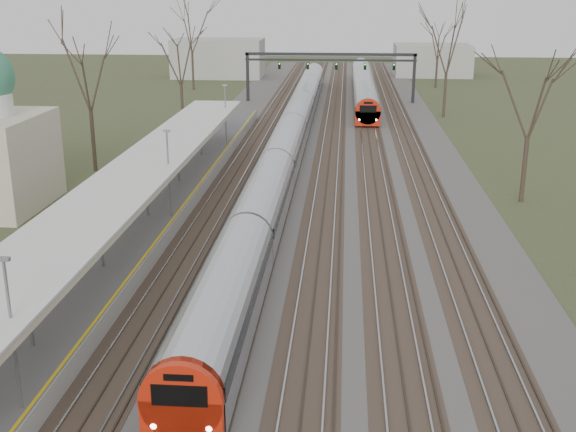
{
  "coord_description": "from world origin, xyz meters",
  "views": [
    {
      "loc": [
        2.2,
        -5.04,
        13.57
      ],
      "look_at": [
        -0.7,
        31.45,
        2.0
      ],
      "focal_mm": 45.0,
      "sensor_mm": 36.0,
      "label": 1
    }
  ],
  "objects": [
    {
      "name": "track_bed",
      "position": [
        0.26,
        55.0,
        0.06
      ],
      "size": [
        24.0,
        160.0,
        0.22
      ],
      "color": "#474442",
      "rests_on": "ground"
    },
    {
      "name": "canopy",
      "position": [
        -9.05,
        32.99,
        3.93
      ],
      "size": [
        4.1,
        50.0,
        3.11
      ],
      "color": "slate",
      "rests_on": "platform"
    },
    {
      "name": "platform",
      "position": [
        -9.05,
        37.5,
        0.5
      ],
      "size": [
        3.5,
        69.0,
        1.0
      ],
      "primitive_type": "cube",
      "color": "#9E9B93",
      "rests_on": "ground"
    },
    {
      "name": "signal_gantry",
      "position": [
        0.29,
        84.99,
        4.91
      ],
      "size": [
        21.0,
        0.59,
        6.08
      ],
      "color": "black",
      "rests_on": "ground"
    },
    {
      "name": "tree_west_far",
      "position": [
        -17.0,
        48.0,
        8.02
      ],
      "size": [
        5.5,
        5.5,
        11.33
      ],
      "color": "#2D231C",
      "rests_on": "ground"
    },
    {
      "name": "tree_east_far",
      "position": [
        14.0,
        42.0,
        7.29
      ],
      "size": [
        5.0,
        5.0,
        10.3
      ],
      "color": "#2D231C",
      "rests_on": "ground"
    },
    {
      "name": "train_far",
      "position": [
        4.5,
        89.9,
        1.48
      ],
      "size": [
        2.62,
        45.21,
        3.05
      ],
      "color": "#B3B6BE",
      "rests_on": "ground"
    },
    {
      "name": "train_near",
      "position": [
        -2.5,
        58.32,
        1.48
      ],
      "size": [
        2.62,
        90.21,
        3.05
      ],
      "color": "#B3B6BE",
      "rests_on": "ground"
    }
  ]
}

